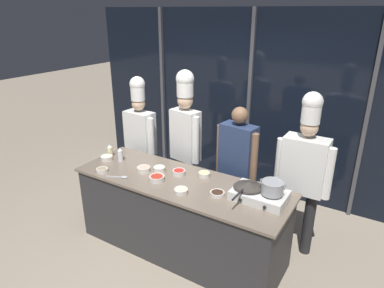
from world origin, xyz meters
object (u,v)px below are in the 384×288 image
object	(u,v)px
squeeze_bottle_clear	(120,155)
chef_sous	(185,131)
prep_bowl_garlic	(159,169)
prep_bowl_chili_flakes	(157,178)
frying_pan	(248,185)
person_guest	(237,160)
squeeze_bottle_oil	(110,151)
portable_stove	(260,195)
prep_bowl_mushrooms	(102,170)
chef_head	(140,133)
prep_bowl_noodles	(181,191)
serving_spoon_slotted	(121,177)
prep_bowl_ginger	(204,174)
stock_pot	(273,187)
chef_line	(304,167)
prep_bowl_bean_sprouts	(107,158)
prep_bowl_bell_pepper	(179,172)
prep_bowl_soy_glaze	(217,193)
prep_bowl_shrimp	(144,169)

from	to	relation	value
squeeze_bottle_clear	chef_sous	xyz separation A→B (m)	(0.56, 0.62, 0.22)
prep_bowl_garlic	prep_bowl_chili_flakes	distance (m)	0.23
frying_pan	person_guest	world-z (taller)	person_guest
squeeze_bottle_oil	chef_sous	size ratio (longest dim) A/B	0.08
portable_stove	prep_bowl_mushrooms	xyz separation A→B (m)	(-1.78, -0.38, -0.02)
squeeze_bottle_clear	prep_bowl_garlic	world-z (taller)	squeeze_bottle_clear
frying_pan	chef_head	distance (m)	1.95
prep_bowl_noodles	prep_bowl_garlic	size ratio (longest dim) A/B	1.06
squeeze_bottle_clear	prep_bowl_mushrooms	size ratio (longest dim) A/B	1.29
prep_bowl_garlic	serving_spoon_slotted	xyz separation A→B (m)	(-0.27, -0.36, -0.03)
prep_bowl_ginger	stock_pot	bearing A→B (deg)	-9.88
portable_stove	frying_pan	size ratio (longest dim) A/B	1.01
squeeze_bottle_clear	prep_bowl_noodles	bearing A→B (deg)	-14.30
prep_bowl_mushrooms	chef_line	world-z (taller)	chef_line
squeeze_bottle_clear	person_guest	bearing A→B (deg)	24.15
prep_bowl_noodles	frying_pan	bearing A→B (deg)	26.35
prep_bowl_bean_sprouts	prep_bowl_garlic	distance (m)	0.76
portable_stove	prep_bowl_chili_flakes	size ratio (longest dim) A/B	3.12
stock_pot	serving_spoon_slotted	xyz separation A→B (m)	(-1.61, -0.37, -0.16)
prep_bowl_bell_pepper	serving_spoon_slotted	distance (m)	0.65
prep_bowl_soy_glaze	serving_spoon_slotted	xyz separation A→B (m)	(-1.10, -0.22, -0.02)
stock_pot	prep_bowl_noodles	bearing A→B (deg)	-160.29
prep_bowl_shrimp	chef_line	xyz separation A→B (m)	(1.63, 0.75, 0.13)
prep_bowl_noodles	chef_head	bearing A→B (deg)	145.50
prep_bowl_chili_flakes	stock_pot	bearing A→B (deg)	9.97
squeeze_bottle_clear	prep_bowl_chili_flakes	xyz separation A→B (m)	(0.71, -0.19, -0.05)
squeeze_bottle_clear	prep_bowl_garlic	distance (m)	0.59
squeeze_bottle_clear	chef_sous	distance (m)	0.86
prep_bowl_garlic	chef_sous	distance (m)	0.67
prep_bowl_bean_sprouts	chef_line	size ratio (longest dim) A/B	0.08
squeeze_bottle_oil	serving_spoon_slotted	size ratio (longest dim) A/B	0.64
chef_sous	prep_bowl_shrimp	bearing A→B (deg)	90.72
squeeze_bottle_clear	person_guest	xyz separation A→B (m)	(1.31, 0.59, 0.01)
prep_bowl_garlic	person_guest	world-z (taller)	person_guest
prep_bowl_noodles	chef_sous	bearing A→B (deg)	120.44
person_guest	stock_pot	bearing A→B (deg)	146.16
prep_bowl_bell_pepper	chef_line	world-z (taller)	chef_line
prep_bowl_noodles	chef_sous	size ratio (longest dim) A/B	0.07
squeeze_bottle_oil	chef_line	distance (m)	2.37
squeeze_bottle_clear	prep_bowl_bell_pepper	xyz separation A→B (m)	(0.83, 0.06, -0.05)
prep_bowl_noodles	chef_line	world-z (taller)	chef_line
prep_bowl_garlic	chef_line	xyz separation A→B (m)	(1.47, 0.65, 0.13)
prep_bowl_bell_pepper	prep_bowl_mushrooms	world-z (taller)	prep_bowl_bell_pepper
serving_spoon_slotted	prep_bowl_shrimp	bearing A→B (deg)	65.75
chef_head	prep_bowl_garlic	bearing A→B (deg)	146.28
prep_bowl_noodles	prep_bowl_garlic	bearing A→B (deg)	149.57
prep_bowl_bean_sprouts	chef_sous	bearing A→B (deg)	43.92
portable_stove	prep_bowl_noodles	world-z (taller)	portable_stove
frying_pan	serving_spoon_slotted	distance (m)	1.42
frying_pan	serving_spoon_slotted	xyz separation A→B (m)	(-1.37, -0.37, -0.12)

